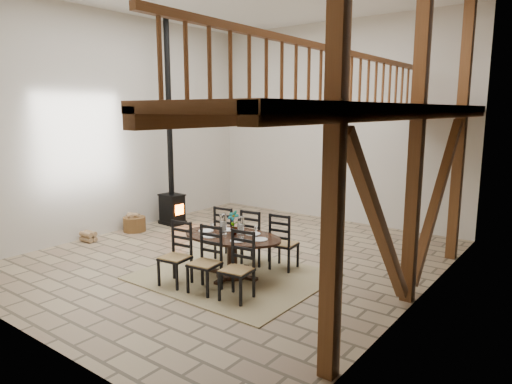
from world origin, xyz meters
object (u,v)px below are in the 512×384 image
Objects in this scene: dining_table at (232,255)px; log_stack at (88,237)px; log_basket at (134,223)px; wood_stove at (171,179)px.

dining_table is 3.89m from log_stack.
log_basket is (-3.79, 0.92, -0.21)m from dining_table.
log_basket is (-0.20, -1.02, -0.96)m from wood_stove.
dining_table is at bearing 3.76° from log_stack.
wood_stove is at bearing 144.65° from dining_table.
log_basket is at bearing -97.59° from wood_stove.
dining_table is 3.90m from log_basket.
log_basket is 1.18m from log_stack.
log_stack is at bearing 176.82° from dining_table.
wood_stove is 14.35× the size of log_stack.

